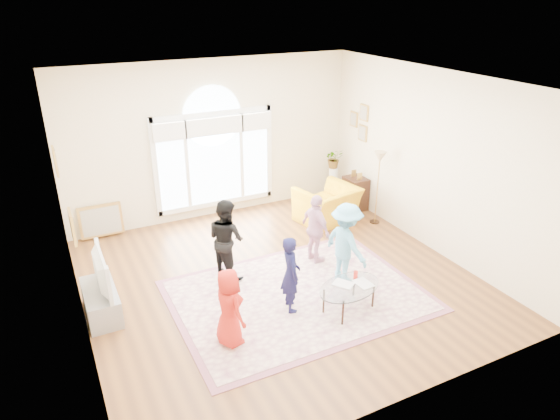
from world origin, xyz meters
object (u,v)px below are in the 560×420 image
area_rug (298,295)px  coffee_table (349,288)px  armchair (327,205)px  tv_console (101,302)px  television (97,272)px

area_rug → coffee_table: bearing=-53.7°
armchair → coffee_table: bearing=52.9°
area_rug → coffee_table: (0.49, -0.67, 0.39)m
tv_console → television: bearing=0.0°
armchair → tv_console: bearing=4.0°
tv_console → television: (0.01, 0.00, 0.50)m
tv_console → coffee_table: 3.63m
television → coffee_table: size_ratio=0.87×
area_rug → television: 3.00m
coffee_table → armchair: size_ratio=1.04×
area_rug → armchair: armchair is taller
coffee_table → armchair: (1.35, 2.82, -0.03)m
area_rug → armchair: bearing=49.5°
area_rug → television: (-2.78, 0.86, 0.70)m
tv_console → coffee_table: (3.28, -1.53, 0.19)m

